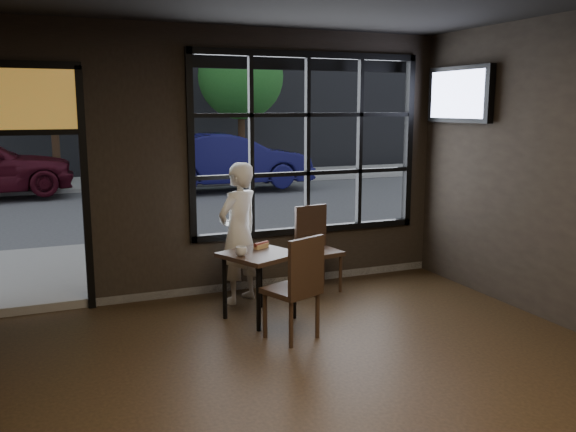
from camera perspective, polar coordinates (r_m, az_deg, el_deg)
name	(u,v)px	position (r m, az deg, el deg)	size (l,w,h in m)	color
floor	(353,429)	(4.66, 6.11, -19.17)	(6.00, 7.00, 0.02)	black
window_frame	(307,144)	(7.74, 1.82, 6.72)	(3.06, 0.12, 2.28)	black
stained_transom	(19,99)	(7.05, -23.84, 10.01)	(1.20, 0.06, 0.70)	orange
street_asphalt	(87,161)	(27.72, -18.31, 4.95)	(60.00, 41.00, 0.04)	#545456
cafe_table	(259,285)	(6.61, -2.68, -6.51)	(0.68, 0.68, 0.74)	#302015
chair_near	(291,287)	(6.02, 0.30, -6.64)	(0.45, 0.45, 1.05)	#302015
chair_window	(320,250)	(7.56, 3.00, -3.15)	(0.46, 0.46, 1.05)	#302015
man	(239,233)	(7.10, -4.65, -1.59)	(0.60, 0.39, 1.65)	white
hotdog	(261,246)	(6.70, -2.53, -2.79)	(0.20, 0.08, 0.06)	tan
cup	(241,251)	(6.38, -4.39, -3.31)	(0.12, 0.12, 0.10)	silver
tv	(460,94)	(7.98, 15.76, 10.89)	(0.13, 1.18, 0.69)	black
navy_car	(229,161)	(16.55, -5.55, 5.17)	(1.55, 4.44, 1.46)	#100F41
tree_left	(51,75)	(18.54, -21.29, 12.19)	(2.61, 2.61, 4.45)	#332114
tree_right	(241,77)	(19.35, -4.43, 12.85)	(2.64, 2.64, 4.51)	#332114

